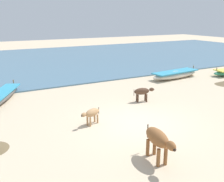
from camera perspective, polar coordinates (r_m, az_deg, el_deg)
name	(u,v)px	position (r m, az deg, el deg)	size (l,w,h in m)	color
ground	(138,123)	(10.41, 5.84, -7.00)	(80.00, 80.00, 0.00)	beige
sea_water	(40,61)	(25.46, -15.62, 6.43)	(60.00, 20.00, 0.08)	slate
fishing_boat_0	(0,97)	(14.00, -23.50, -1.21)	(2.70, 4.40, 0.60)	#5B5651
fishing_boat_2	(175,74)	(18.20, 13.87, 3.60)	(4.12, 1.42, 0.70)	beige
cow_adult_brown	(158,139)	(7.62, 10.17, -10.48)	(0.56, 1.49, 0.97)	brown
calf_near_tan	(92,113)	(10.06, -4.51, -4.97)	(0.96, 0.57, 0.65)	tan
calf_far_dark	(143,92)	(12.80, 6.79, -0.17)	(1.07, 0.48, 0.70)	#4C3323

